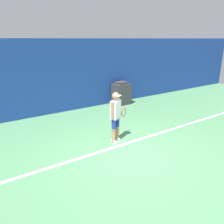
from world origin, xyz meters
TOP-DOWN VIEW (x-y plane):
  - ground_plane at (0.00, 0.00)m, footprint 24.00×24.00m
  - back_wall at (0.00, 4.91)m, footprint 24.00×0.10m
  - court_baseline at (0.00, 0.76)m, footprint 21.60×0.10m
  - tennis_player at (0.15, 1.10)m, footprint 0.86×0.51m
  - tennis_ball at (1.25, 1.16)m, footprint 0.07×0.07m
  - covered_chair at (2.79, 4.47)m, footprint 0.78×0.69m

SIDE VIEW (x-z plane):
  - ground_plane at x=0.00m, z-range 0.00..0.00m
  - court_baseline at x=0.00m, z-range 0.00..0.01m
  - tennis_ball at x=1.25m, z-range 0.00..0.07m
  - covered_chair at x=2.79m, z-range -0.02..1.11m
  - tennis_player at x=0.15m, z-range 0.09..1.70m
  - back_wall at x=0.00m, z-range 0.00..3.16m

